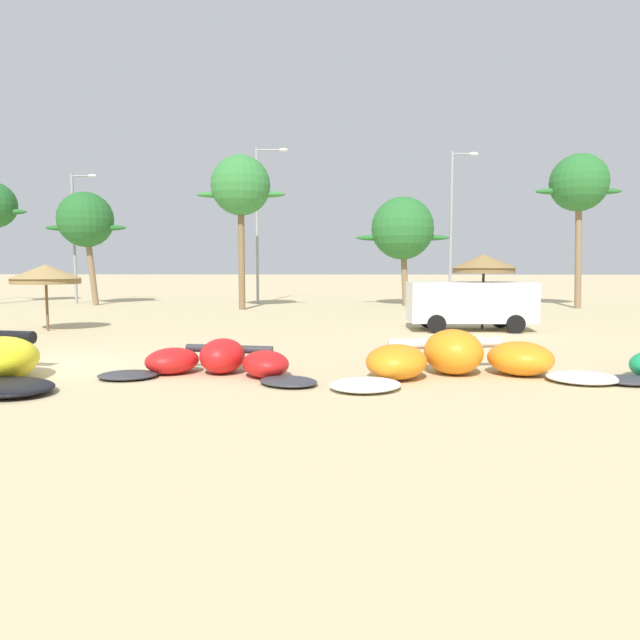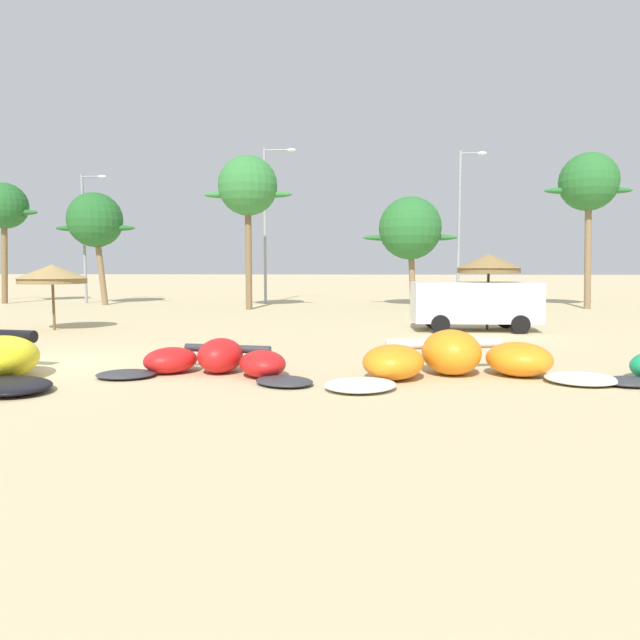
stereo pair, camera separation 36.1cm
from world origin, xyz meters
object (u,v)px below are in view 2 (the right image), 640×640
object	(u,v)px
kite_center	(457,360)
palm_center_left	(410,229)
lamppost_east_center	(267,217)
lamppost_west_center	(86,231)
beach_umbrella_middle	(52,274)
beach_umbrella_near_palms	(489,264)
palm_center_right	(589,184)
lamppost_east	(461,221)
palm_left_of_gap	(248,187)
parked_van	(472,302)
palm_left	(95,221)
palm_leftmost	(4,207)
kite_left_of_center	(216,361)

from	to	relation	value
kite_center	palm_center_left	bearing A→B (deg)	87.57
lamppost_east_center	kite_center	bearing A→B (deg)	-71.97
kite_center	lamppost_west_center	xyz separation A→B (m)	(-19.60, 23.98, 4.23)
beach_umbrella_middle	beach_umbrella_near_palms	world-z (taller)	beach_umbrella_near_palms
palm_center_right	lamppost_east_center	distance (m)	18.85
lamppost_east_center	beach_umbrella_near_palms	bearing A→B (deg)	-53.08
beach_umbrella_near_palms	lamppost_east	xyz separation A→B (m)	(1.11, 12.61, 2.55)
beach_umbrella_near_palms	palm_center_left	bearing A→B (deg)	98.61
beach_umbrella_middle	palm_left_of_gap	bearing A→B (deg)	62.29
parked_van	beach_umbrella_middle	bearing A→B (deg)	-177.16
kite_center	palm_left	xyz separation A→B (m)	(-18.34, 22.57, 4.79)
palm_leftmost	kite_center	bearing A→B (deg)	-43.50
palm_center_right	lamppost_west_center	bearing A→B (deg)	174.32
palm_left	palm_center_left	size ratio (longest dim) A/B	1.06
palm_leftmost	palm_center_left	distance (m)	25.55
beach_umbrella_near_palms	kite_center	bearing A→B (deg)	-106.00
kite_left_of_center	palm_left	bearing A→B (deg)	119.73
palm_center_right	lamppost_east_center	size ratio (longest dim) A/B	0.89
palm_leftmost	palm_center_right	size ratio (longest dim) A/B	0.88
beach_umbrella_near_palms	palm_left_of_gap	xyz separation A→B (m)	(-11.05, 9.40, 4.18)
parked_van	kite_left_of_center	bearing A→B (deg)	-128.72
kite_center	lamppost_west_center	bearing A→B (deg)	129.26
kite_left_of_center	beach_umbrella_middle	xyz separation A→B (m)	(-8.38, 8.67, 1.84)
parked_van	palm_center_right	distance (m)	15.49
kite_left_of_center	palm_leftmost	xyz separation A→B (m)	(-19.10, 23.31, 5.80)
palm_left_of_gap	lamppost_west_center	size ratio (longest dim) A/B	1.03
beach_umbrella_middle	lamppost_west_center	distance (m)	16.57
beach_umbrella_middle	palm_left_of_gap	distance (m)	12.89
kite_center	palm_leftmost	size ratio (longest dim) A/B	0.85
kite_left_of_center	beach_umbrella_middle	distance (m)	12.19
beach_umbrella_middle	lamppost_east	xyz separation A→B (m)	(17.77, 13.88, 2.94)
kite_left_of_center	beach_umbrella_middle	bearing A→B (deg)	134.02
kite_left_of_center	palm_center_left	bearing A→B (deg)	74.11
palm_leftmost	palm_left_of_gap	size ratio (longest dim) A/B	0.91
palm_left_of_gap	palm_center_right	world-z (taller)	palm_center_right
kite_left_of_center	palm_center_right	world-z (taller)	palm_center_right
kite_left_of_center	palm_leftmost	bearing A→B (deg)	129.34
palm_leftmost	lamppost_east	distance (m)	28.52
lamppost_east	beach_umbrella_middle	bearing A→B (deg)	-142.01
palm_left	palm_center_left	xyz separation A→B (m)	(19.29, -0.15, -0.56)
kite_left_of_center	palm_center_right	xyz separation A→B (m)	(16.08, 20.98, 6.67)
lamppost_east	palm_left_of_gap	bearing A→B (deg)	-165.21
palm_leftmost	palm_left	xyz separation A→B (m)	(6.20, -0.72, -0.92)
beach_umbrella_near_palms	palm_leftmost	bearing A→B (deg)	153.97
lamppost_west_center	palm_center_right	bearing A→B (deg)	-5.68
palm_center_left	lamppost_east	size ratio (longest dim) A/B	0.71
palm_leftmost	lamppost_east_center	size ratio (longest dim) A/B	0.78
beach_umbrella_middle	palm_center_right	size ratio (longest dim) A/B	0.30
parked_van	palm_center_right	world-z (taller)	palm_center_right
palm_center_left	palm_left	bearing A→B (deg)	179.56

